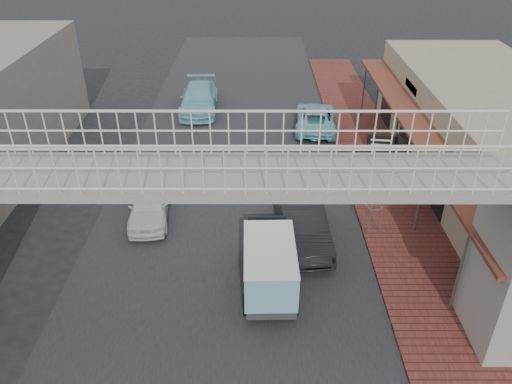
{
  "coord_description": "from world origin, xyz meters",
  "views": [
    {
      "loc": [
        1.12,
        -14.02,
        10.71
      ],
      "look_at": [
        1.09,
        0.84,
        1.8
      ],
      "focal_mm": 35.0,
      "sensor_mm": 36.0,
      "label": 1
    }
  ],
  "objects_px": {
    "angkot_curb": "(316,118)",
    "angkot_van": "(269,260)",
    "motorcycle_far": "(349,153)",
    "angkot_far": "(199,98)",
    "arrow_sign": "(401,148)",
    "white_hatchback": "(149,204)",
    "dark_sedan": "(302,222)",
    "motorcycle_near": "(351,160)",
    "street_clock": "(378,181)"
  },
  "relations": [
    {
      "from": "motorcycle_far",
      "to": "street_clock",
      "type": "xyz_separation_m",
      "value": [
        0.0,
        -5.34,
        1.61
      ]
    },
    {
      "from": "angkot_curb",
      "to": "motorcycle_near",
      "type": "distance_m",
      "value": 4.99
    },
    {
      "from": "white_hatchback",
      "to": "dark_sedan",
      "type": "distance_m",
      "value": 5.84
    },
    {
      "from": "angkot_van",
      "to": "arrow_sign",
      "type": "height_order",
      "value": "arrow_sign"
    },
    {
      "from": "white_hatchback",
      "to": "angkot_far",
      "type": "height_order",
      "value": "angkot_far"
    },
    {
      "from": "angkot_curb",
      "to": "angkot_far",
      "type": "height_order",
      "value": "angkot_far"
    },
    {
      "from": "white_hatchback",
      "to": "arrow_sign",
      "type": "height_order",
      "value": "arrow_sign"
    },
    {
      "from": "angkot_van",
      "to": "motorcycle_far",
      "type": "xyz_separation_m",
      "value": [
        3.8,
        8.32,
        -0.52
      ]
    },
    {
      "from": "arrow_sign",
      "to": "white_hatchback",
      "type": "bearing_deg",
      "value": -165.47
    },
    {
      "from": "dark_sedan",
      "to": "white_hatchback",
      "type": "bearing_deg",
      "value": 160.31
    },
    {
      "from": "dark_sedan",
      "to": "motorcycle_far",
      "type": "xyz_separation_m",
      "value": [
        2.58,
        5.73,
        -0.14
      ]
    },
    {
      "from": "angkot_curb",
      "to": "motorcycle_far",
      "type": "xyz_separation_m",
      "value": [
        1.1,
        -4.14,
        -0.04
      ]
    },
    {
      "from": "angkot_van",
      "to": "angkot_curb",
      "type": "bearing_deg",
      "value": 76.64
    },
    {
      "from": "angkot_far",
      "to": "angkot_curb",
      "type": "bearing_deg",
      "value": -23.7
    },
    {
      "from": "angkot_van",
      "to": "motorcycle_near",
      "type": "xyz_separation_m",
      "value": [
        3.8,
        7.59,
        -0.5
      ]
    },
    {
      "from": "angkot_far",
      "to": "motorcycle_far",
      "type": "bearing_deg",
      "value": -43.55
    },
    {
      "from": "dark_sedan",
      "to": "motorcycle_near",
      "type": "distance_m",
      "value": 5.63
    },
    {
      "from": "angkot_van",
      "to": "motorcycle_near",
      "type": "height_order",
      "value": "angkot_van"
    },
    {
      "from": "dark_sedan",
      "to": "angkot_far",
      "type": "xyz_separation_m",
      "value": [
        -4.91,
        12.46,
        -0.0
      ]
    },
    {
      "from": "white_hatchback",
      "to": "motorcycle_near",
      "type": "height_order",
      "value": "white_hatchback"
    },
    {
      "from": "white_hatchback",
      "to": "motorcycle_far",
      "type": "relative_size",
      "value": 2.28
    },
    {
      "from": "angkot_curb",
      "to": "angkot_van",
      "type": "relative_size",
      "value": 1.24
    },
    {
      "from": "angkot_curb",
      "to": "arrow_sign",
      "type": "height_order",
      "value": "arrow_sign"
    },
    {
      "from": "motorcycle_near",
      "to": "street_clock",
      "type": "height_order",
      "value": "street_clock"
    },
    {
      "from": "white_hatchback",
      "to": "dark_sedan",
      "type": "bearing_deg",
      "value": -18.88
    },
    {
      "from": "angkot_far",
      "to": "motorcycle_near",
      "type": "bearing_deg",
      "value": -46.48
    },
    {
      "from": "white_hatchback",
      "to": "motorcycle_near",
      "type": "relative_size",
      "value": 1.91
    },
    {
      "from": "motorcycle_far",
      "to": "angkot_curb",
      "type": "bearing_deg",
      "value": 0.98
    },
    {
      "from": "white_hatchback",
      "to": "angkot_van",
      "type": "xyz_separation_m",
      "value": [
        4.46,
        -3.95,
        0.48
      ]
    },
    {
      "from": "dark_sedan",
      "to": "arrow_sign",
      "type": "height_order",
      "value": "arrow_sign"
    },
    {
      "from": "angkot_van",
      "to": "street_clock",
      "type": "distance_m",
      "value": 4.95
    },
    {
      "from": "street_clock",
      "to": "angkot_van",
      "type": "bearing_deg",
      "value": -156.46
    },
    {
      "from": "angkot_curb",
      "to": "arrow_sign",
      "type": "relative_size",
      "value": 1.5
    },
    {
      "from": "dark_sedan",
      "to": "angkot_van",
      "type": "bearing_deg",
      "value": -121.37
    },
    {
      "from": "angkot_far",
      "to": "arrow_sign",
      "type": "relative_size",
      "value": 1.68
    },
    {
      "from": "white_hatchback",
      "to": "angkot_curb",
      "type": "distance_m",
      "value": 11.12
    },
    {
      "from": "white_hatchback",
      "to": "street_clock",
      "type": "xyz_separation_m",
      "value": [
        8.26,
        -0.98,
        1.57
      ]
    },
    {
      "from": "white_hatchback",
      "to": "motorcycle_near",
      "type": "xyz_separation_m",
      "value": [
        8.26,
        3.64,
        -0.02
      ]
    },
    {
      "from": "motorcycle_near",
      "to": "arrow_sign",
      "type": "relative_size",
      "value": 0.64
    },
    {
      "from": "angkot_van",
      "to": "motorcycle_far",
      "type": "bearing_deg",
      "value": 64.32
    },
    {
      "from": "motorcycle_near",
      "to": "street_clock",
      "type": "relative_size",
      "value": 0.75
    },
    {
      "from": "white_hatchback",
      "to": "motorcycle_far",
      "type": "xyz_separation_m",
      "value": [
        8.26,
        4.37,
        -0.04
      ]
    },
    {
      "from": "angkot_curb",
      "to": "angkot_van",
      "type": "distance_m",
      "value": 12.75
    },
    {
      "from": "dark_sedan",
      "to": "street_clock",
      "type": "xyz_separation_m",
      "value": [
        2.58,
        0.39,
        1.47
      ]
    },
    {
      "from": "angkot_curb",
      "to": "motorcycle_far",
      "type": "relative_size",
      "value": 2.78
    },
    {
      "from": "motorcycle_near",
      "to": "dark_sedan",
      "type": "bearing_deg",
      "value": 132.96
    },
    {
      "from": "angkot_curb",
      "to": "arrow_sign",
      "type": "distance_m",
      "value": 8.0
    },
    {
      "from": "white_hatchback",
      "to": "angkot_curb",
      "type": "xyz_separation_m",
      "value": [
        7.16,
        8.5,
        -0.0
      ]
    },
    {
      "from": "white_hatchback",
      "to": "dark_sedan",
      "type": "relative_size",
      "value": 0.83
    },
    {
      "from": "angkot_curb",
      "to": "white_hatchback",
      "type": "bearing_deg",
      "value": 55.48
    }
  ]
}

